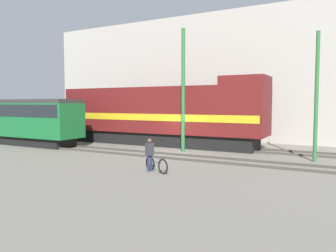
{
  "coord_description": "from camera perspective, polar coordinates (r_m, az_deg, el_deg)",
  "views": [
    {
      "loc": [
        9.95,
        -19.11,
        3.23
      ],
      "look_at": [
        0.11,
        -0.82,
        1.8
      ],
      "focal_mm": 35.0,
      "sensor_mm": 36.0,
      "label": 1
    }
  ],
  "objects": [
    {
      "name": "track_far",
      "position": [
        24.51,
        4.08,
        -3.48
      ],
      "size": [
        60.0,
        1.51,
        0.14
      ],
      "color": "#47423D",
      "rests_on": "ground"
    },
    {
      "name": "bicycle",
      "position": [
        15.5,
        -2.04,
        -6.76
      ],
      "size": [
        1.6,
        0.78,
        0.76
      ],
      "color": "black",
      "rests_on": "ground"
    },
    {
      "name": "building_backdrop",
      "position": [
        31.86,
        10.1,
        8.1
      ],
      "size": [
        35.84,
        6.0,
        11.16
      ],
      "color": "#B7B2A8",
      "rests_on": "ground"
    },
    {
      "name": "freight_locomotive",
      "position": [
        25.53,
        -1.4,
        1.99
      ],
      "size": [
        16.66,
        3.04,
        5.07
      ],
      "color": "black",
      "rests_on": "ground"
    },
    {
      "name": "streetcar",
      "position": [
        28.25,
        -23.92,
        1.16
      ],
      "size": [
        10.64,
        2.54,
        3.55
      ],
      "color": "black",
      "rests_on": "ground"
    },
    {
      "name": "utility_pole_left",
      "position": [
        21.9,
        2.65,
        6.18
      ],
      "size": [
        0.25,
        0.25,
        8.17
      ],
      "color": "#2D7238",
      "rests_on": "ground"
    },
    {
      "name": "ground_plane",
      "position": [
        21.79,
        0.76,
        -4.59
      ],
      "size": [
        120.0,
        120.0,
        0.0
      ],
      "primitive_type": "plane",
      "color": "slate"
    },
    {
      "name": "utility_pole_center",
      "position": [
        19.78,
        24.43,
        4.61
      ],
      "size": [
        0.21,
        0.21,
        7.17
      ],
      "color": "#2D7238",
      "rests_on": "ground"
    },
    {
      "name": "track_near",
      "position": [
        20.2,
        -1.63,
        -5.06
      ],
      "size": [
        60.0,
        1.51,
        0.14
      ],
      "color": "#47423D",
      "rests_on": "ground"
    },
    {
      "name": "person",
      "position": [
        15.6,
        -3.21,
        -4.49
      ],
      "size": [
        0.34,
        0.42,
        1.57
      ],
      "color": "#232D4C",
      "rests_on": "ground"
    }
  ]
}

